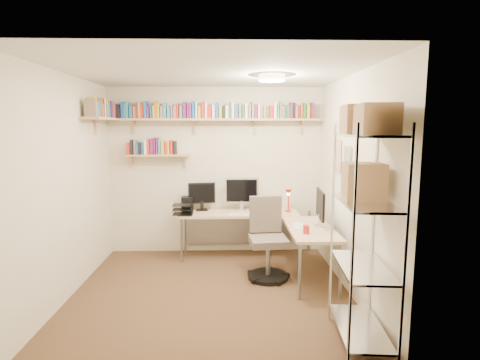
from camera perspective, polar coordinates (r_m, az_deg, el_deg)
name	(u,v)px	position (r m, az deg, el deg)	size (l,w,h in m)	color
ground	(212,292)	(4.58, -4.34, -16.62)	(3.20, 3.20, 0.00)	#4D3121
room_shell	(211,160)	(4.18, -4.50, 3.08)	(3.24, 3.04, 2.52)	beige
wall_shelves	(184,119)	(5.49, -8.48, 9.19)	(3.12, 1.09, 0.80)	tan
corner_desk	(248,216)	(5.30, 1.25, -5.53)	(2.07, 1.75, 1.17)	#DBB68E
office_chair	(267,244)	(4.85, 4.19, -9.71)	(0.54, 0.55, 1.03)	black
wire_rack	(366,169)	(3.32, 18.67, 1.67)	(0.48, 0.87, 2.10)	silver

